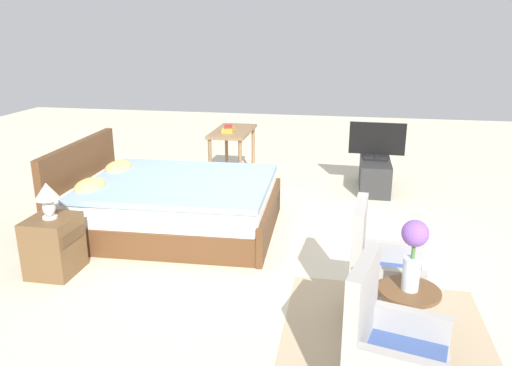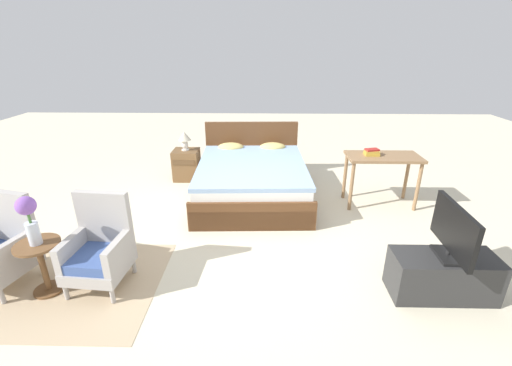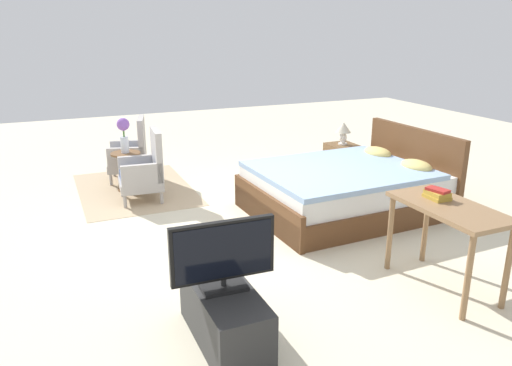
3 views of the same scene
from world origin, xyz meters
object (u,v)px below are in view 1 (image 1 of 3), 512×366
object	(u,v)px
armchair_by_window_left	(389,353)
book_stack	(228,129)
armchair_by_window_right	(380,274)
tv_flatscreen	(377,141)
side_table	(407,316)
tv_stand	(375,175)
vanity_desk	(233,138)
flower_vase	(414,248)
bed	(169,204)
nightstand	(54,246)
table_lamp	(47,195)

from	to	relation	value
armchair_by_window_left	book_stack	xyz separation A→B (m)	(4.14, 1.93, 0.42)
armchair_by_window_right	tv_flatscreen	xyz separation A→B (m)	(3.32, -0.11, 0.31)
side_table	tv_stand	size ratio (longest dim) A/B	0.56
tv_flatscreen	vanity_desk	size ratio (longest dim) A/B	0.72
tv_flatscreen	book_stack	size ratio (longest dim) A/B	3.60
side_table	armchair_by_window_left	bearing A→B (deg)	162.54
flower_vase	bed	bearing A→B (deg)	50.60
nightstand	armchair_by_window_right	bearing A→B (deg)	-94.88
armchair_by_window_right	nightstand	size ratio (longest dim) A/B	1.72
bed	tv_flatscreen	distance (m)	3.00
table_lamp	flower_vase	bearing A→B (deg)	-103.82
nightstand	tv_stand	xyz separation A→B (m)	(3.07, -2.97, -0.05)
bed	armchair_by_window_left	xyz separation A→B (m)	(-2.40, -2.19, 0.09)
bed	tv_stand	bearing A→B (deg)	-50.44
armchair_by_window_right	tv_stand	distance (m)	3.32
table_lamp	vanity_desk	bearing A→B (deg)	-17.16
armchair_by_window_left	side_table	size ratio (longest dim) A/B	1.70
flower_vase	tv_flatscreen	xyz separation A→B (m)	(3.82, 0.04, -0.14)
bed	nightstand	distance (m)	1.36
armchair_by_window_right	tv_stand	world-z (taller)	armchair_by_window_right
tv_flatscreen	flower_vase	bearing A→B (deg)	-179.34
tv_stand	vanity_desk	distance (m)	2.06
vanity_desk	tv_flatscreen	bearing A→B (deg)	-90.39
bed	armchair_by_window_left	size ratio (longest dim) A/B	2.45
nightstand	tv_flatscreen	xyz separation A→B (m)	(3.08, -2.97, 0.42)
side_table	vanity_desk	size ratio (longest dim) A/B	0.52
flower_vase	armchair_by_window_left	bearing A→B (deg)	162.54
vanity_desk	armchair_by_window_left	bearing A→B (deg)	-156.10
armchair_by_window_right	book_stack	world-z (taller)	armchair_by_window_right
nightstand	tv_flatscreen	bearing A→B (deg)	-43.99
armchair_by_window_left	tv_flatscreen	size ratio (longest dim) A/B	1.23
armchair_by_window_left	book_stack	distance (m)	4.58
flower_vase	nightstand	bearing A→B (deg)	76.17
flower_vase	side_table	bearing A→B (deg)	180.00
armchair_by_window_left	tv_stand	distance (m)	4.30
armchair_by_window_right	book_stack	bearing A→B (deg)	31.36
bed	book_stack	size ratio (longest dim) A/B	10.85
flower_vase	vanity_desk	bearing A→B (deg)	28.27
nightstand	book_stack	xyz separation A→B (m)	(2.92, -0.94, 0.54)
table_lamp	vanity_desk	xyz separation A→B (m)	(3.09, -0.95, -0.10)
flower_vase	table_lamp	distance (m)	3.11
armchair_by_window_right	nightstand	distance (m)	2.87
tv_stand	flower_vase	bearing A→B (deg)	-179.33
side_table	tv_flatscreen	size ratio (longest dim) A/B	0.72
side_table	table_lamp	xyz separation A→B (m)	(0.74, 3.01, 0.41)
armchair_by_window_left	flower_vase	bearing A→B (deg)	-17.46
vanity_desk	nightstand	bearing A→B (deg)	162.85
armchair_by_window_left	side_table	xyz separation A→B (m)	(0.48, -0.15, -0.04)
nightstand	book_stack	size ratio (longest dim) A/B	2.57
tv_stand	nightstand	bearing A→B (deg)	135.99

